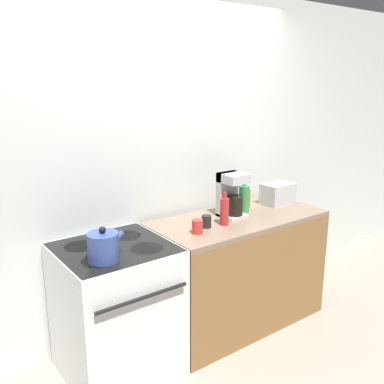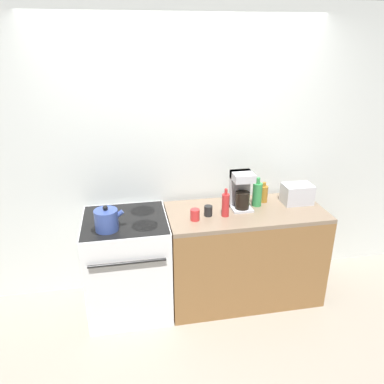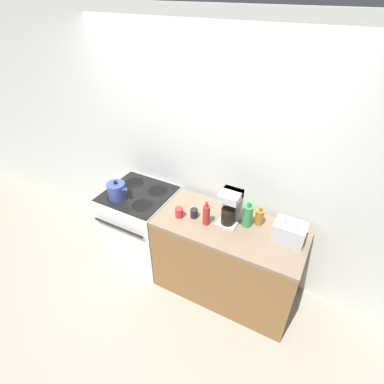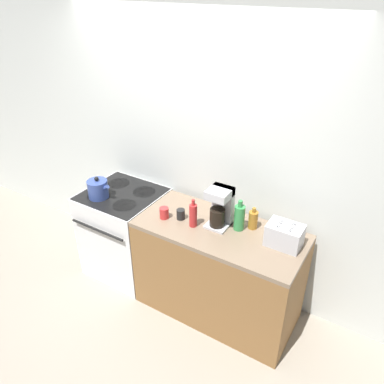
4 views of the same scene
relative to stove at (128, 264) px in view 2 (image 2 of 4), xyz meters
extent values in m
plane|color=gray|center=(0.56, -0.34, -0.46)|extent=(12.00, 12.00, 0.00)
cube|color=silver|center=(0.56, 0.39, 0.84)|extent=(8.00, 0.05, 2.60)
cube|color=silver|center=(0.00, 0.00, -0.01)|extent=(0.71, 0.67, 0.89)
cube|color=black|center=(0.00, 0.00, 0.43)|extent=(0.69, 0.66, 0.02)
cylinder|color=black|center=(-0.16, -0.14, 0.43)|extent=(0.21, 0.21, 0.01)
cylinder|color=black|center=(0.16, -0.14, 0.43)|extent=(0.21, 0.21, 0.01)
cylinder|color=black|center=(-0.16, 0.14, 0.43)|extent=(0.21, 0.21, 0.01)
cylinder|color=black|center=(0.16, 0.14, 0.43)|extent=(0.21, 0.21, 0.01)
cylinder|color=black|center=(0.00, -0.36, 0.24)|extent=(0.60, 0.02, 0.02)
cube|color=brown|center=(1.06, -0.01, -0.03)|extent=(1.39, 0.64, 0.86)
cube|color=#7A6651|center=(1.06, -0.01, 0.42)|extent=(1.39, 0.64, 0.04)
cylinder|color=#33478C|center=(-0.14, -0.15, 0.52)|extent=(0.19, 0.19, 0.17)
sphere|color=black|center=(-0.14, -0.15, 0.63)|extent=(0.04, 0.04, 0.04)
cylinder|color=#33478C|center=(-0.05, -0.15, 0.55)|extent=(0.10, 0.04, 0.09)
cube|color=#BCBCC1|center=(1.56, 0.06, 0.52)|extent=(0.26, 0.18, 0.18)
cube|color=black|center=(1.52, 0.06, 0.61)|extent=(0.03, 0.13, 0.01)
cube|color=black|center=(1.61, 0.06, 0.61)|extent=(0.03, 0.13, 0.01)
cube|color=#B7B7BC|center=(1.02, 0.02, 0.45)|extent=(0.18, 0.20, 0.02)
cube|color=#B7B7BC|center=(1.02, 0.09, 0.61)|extent=(0.18, 0.06, 0.34)
cube|color=#B7B7BC|center=(1.02, 0.02, 0.74)|extent=(0.18, 0.20, 0.07)
cylinder|color=black|center=(1.02, 0.00, 0.53)|extent=(0.12, 0.12, 0.15)
cylinder|color=#B72828|center=(0.85, -0.09, 0.53)|extent=(0.06, 0.06, 0.20)
cylinder|color=#B72828|center=(0.85, -0.09, 0.66)|extent=(0.03, 0.03, 0.05)
cylinder|color=#9E6B23|center=(1.27, 0.14, 0.51)|extent=(0.08, 0.08, 0.15)
cylinder|color=#9E6B23|center=(1.27, 0.14, 0.61)|extent=(0.03, 0.03, 0.04)
cylinder|color=#338C47|center=(1.18, 0.07, 0.54)|extent=(0.09, 0.09, 0.21)
cylinder|color=#338C47|center=(1.18, 0.07, 0.68)|extent=(0.03, 0.03, 0.05)
cylinder|color=black|center=(0.70, -0.06, 0.48)|extent=(0.07, 0.07, 0.09)
cylinder|color=red|center=(0.58, -0.12, 0.48)|extent=(0.08, 0.08, 0.10)
camera|label=1|loc=(-1.10, -2.33, 1.47)|focal=40.00mm
camera|label=2|loc=(0.04, -2.86, 1.84)|focal=35.00mm
camera|label=3|loc=(1.72, -1.99, 2.27)|focal=28.00mm
camera|label=4|loc=(2.16, -2.24, 2.22)|focal=35.00mm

